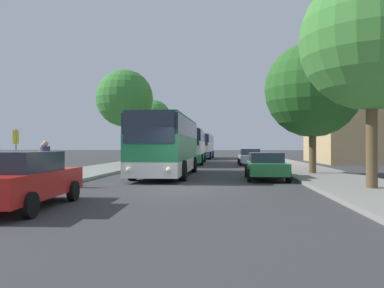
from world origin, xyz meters
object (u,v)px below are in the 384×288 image
Objects in this scene: pedestrian_waiting_near at (45,162)px; bus_front at (167,145)px; tree_left_near at (125,98)px; tree_right_mid at (312,90)px; bus_stop_sign at (16,149)px; tree_left_far at (153,119)px; tree_right_near at (371,40)px; bus_middle at (191,146)px; parked_car_right_far at (250,157)px; parked_car_right_near at (266,165)px; pedestrian_waiting_far at (43,160)px; bus_rear at (203,146)px; parked_car_left_curb at (21,179)px.

bus_front is at bearing 44.96° from pedestrian_waiting_near.
tree_left_near reaches higher than tree_right_mid.
tree_left_far is at bearing 90.07° from bus_stop_sign.
tree_left_near is at bearing 87.55° from bus_stop_sign.
tree_left_far is at bearing 114.38° from tree_right_near.
bus_front reaches higher than bus_middle.
parked_car_right_far is at bearing 16.78° from tree_left_near.
tree_left_far is 27.96m from tree_right_mid.
bus_middle is 21.54m from bus_stop_sign.
bus_stop_sign is at bearing -92.45° from tree_left_near.
tree_right_near is at bearing -87.11° from tree_right_mid.
bus_front is 11.58m from tree_right_near.
bus_middle is 18.10m from parked_car_right_near.
tree_left_far is at bearing 92.53° from tree_left_near.
tree_left_far reaches higher than pedestrian_waiting_far.
tree_right_near is 1.08× the size of tree_right_mid.
tree_right_mid reaches higher than bus_stop_sign.
parked_car_right_far is 2.58× the size of pedestrian_waiting_near.
tree_right_near is at bearing 66.19° from pedestrian_waiting_far.
tree_left_near is 21.33m from tree_right_near.
bus_rear is at bearing 40.47° from tree_left_far.
bus_middle is 8.51m from tree_left_near.
tree_left_far reaches higher than pedestrian_waiting_near.
tree_right_mid is (12.27, 7.28, 3.87)m from pedestrian_waiting_near.
bus_rear is 1.55× the size of tree_right_mid.
bus_middle reaches higher than pedestrian_waiting_far.
pedestrian_waiting_far is 0.23× the size of tree_left_far.
tree_left_near reaches higher than bus_middle.
tree_left_far reaches higher than bus_front.
pedestrian_waiting_far is 0.22× the size of tree_right_mid.
tree_left_near is at bearing 118.36° from bus_front.
pedestrian_waiting_far is at bearing 83.47° from bus_stop_sign.
bus_middle is at bearing 120.30° from tree_right_mid.
bus_stop_sign is at bearing 119.00° from parked_car_left_curb.
pedestrian_waiting_far is (-3.35, 7.78, 0.20)m from parked_car_left_curb.
tree_right_near is at bearing -37.53° from bus_front.
parked_car_right_far is at bearing -47.68° from tree_left_far.
tree_right_near is at bearing 20.72° from parked_car_left_curb.
bus_rear reaches higher than bus_stop_sign.
pedestrian_waiting_near is at bearing -86.10° from tree_left_near.
bus_front is 2.25× the size of parked_car_right_far.
tree_left_near is (-5.12, 9.61, 3.92)m from bus_front.
bus_middle reaches higher than parked_car_right_far.
bus_stop_sign reaches higher than parked_car_right_near.
bus_front is at bearing -19.77° from parked_car_right_near.
bus_stop_sign is 15.69m from tree_left_near.
bus_front is at bearing 111.47° from pedestrian_waiting_far.
tree_right_mid is at bearing -32.93° from tree_left_near.
tree_left_near is at bearing 95.40° from parked_car_left_curb.
tree_left_far is (-1.77, 31.46, 4.10)m from pedestrian_waiting_near.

